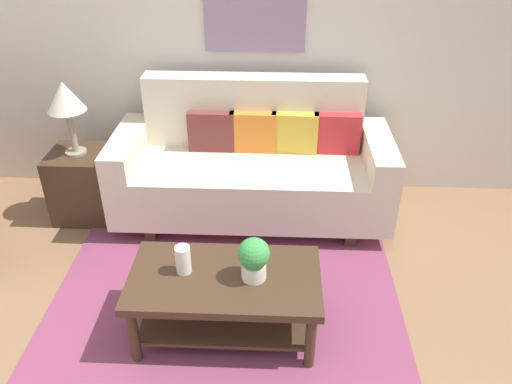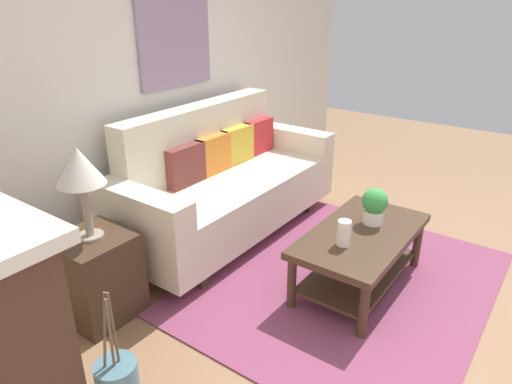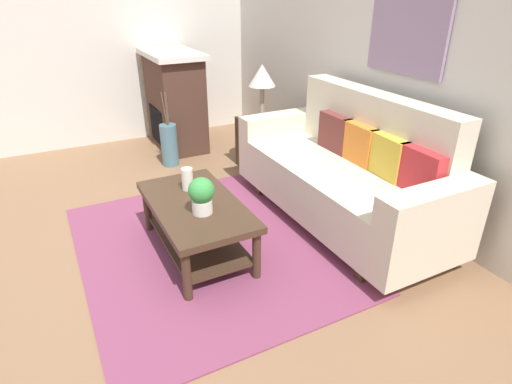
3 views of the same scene
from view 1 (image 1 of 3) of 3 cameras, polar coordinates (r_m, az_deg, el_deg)
name	(u,v)px [view 1 (image 1 of 3)]	position (r m, az deg, el deg)	size (l,w,h in m)	color
wall_back	(239,31)	(4.17, -1.87, 17.62)	(5.78, 0.10, 2.70)	silver
area_rug	(223,319)	(3.29, -3.72, -14.00)	(2.26, 1.85, 0.01)	#843D5B
couch	(252,167)	(3.99, -0.42, 2.78)	(2.11, 0.84, 1.08)	beige
throw_pillow_maroon	(212,131)	(4.02, -5.00, 6.85)	(0.36, 0.12, 0.32)	brown
throw_pillow_orange	(253,132)	(3.99, -0.34, 6.79)	(0.36, 0.12, 0.32)	orange
throw_pillow_mustard	(295,132)	(3.99, 4.35, 6.69)	(0.36, 0.12, 0.32)	gold
throw_pillow_crimson	(336,133)	(4.02, 9.01, 6.54)	(0.36, 0.12, 0.32)	red
coffee_table	(225,291)	(3.02, -3.48, -11.00)	(1.10, 0.60, 0.43)	#422D1E
tabletop_vase	(183,260)	(2.94, -8.17, -7.51)	(0.09, 0.09, 0.17)	white
potted_plant_tabletop	(254,258)	(2.83, -0.25, -7.38)	(0.18, 0.18, 0.26)	white
side_table	(83,184)	(4.29, -18.83, 0.83)	(0.44, 0.44, 0.56)	#422D1E
table_lamp	(65,100)	(4.00, -20.59, 9.67)	(0.28, 0.28, 0.57)	gray
framed_painting	(255,2)	(4.04, -0.13, 20.53)	(0.77, 0.03, 0.74)	gray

